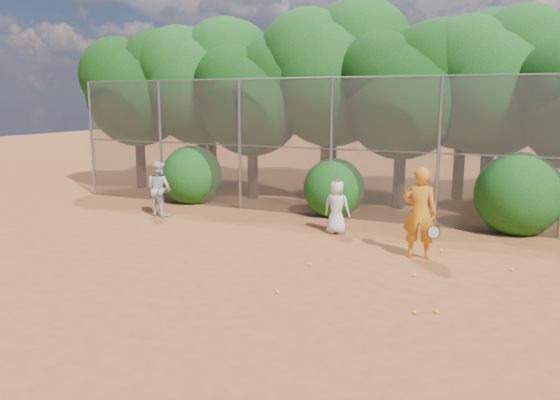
% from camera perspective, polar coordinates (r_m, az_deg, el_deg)
% --- Properties ---
extents(ground, '(80.00, 80.00, 0.00)m').
position_cam_1_polar(ground, '(10.36, -0.80, -8.74)').
color(ground, '#A05324').
rests_on(ground, ground).
extents(fence_back, '(20.05, 0.09, 4.03)m').
position_cam_1_polar(fence_back, '(15.50, 8.46, 5.37)').
color(fence_back, gray).
rests_on(fence_back, ground).
extents(tree_0, '(4.38, 3.81, 6.00)m').
position_cam_1_polar(tree_0, '(21.72, -14.52, 11.57)').
color(tree_0, black).
rests_on(tree_0, ground).
extents(tree_1, '(4.64, 4.03, 6.35)m').
position_cam_1_polar(tree_1, '(20.66, -8.12, 12.51)').
color(tree_1, black).
rests_on(tree_1, ground).
extents(tree_2, '(3.99, 3.47, 5.47)m').
position_cam_1_polar(tree_2, '(18.78, -2.75, 11.04)').
color(tree_2, black).
rests_on(tree_2, ground).
extents(tree_3, '(4.89, 4.26, 6.70)m').
position_cam_1_polar(tree_3, '(18.73, 5.72, 13.48)').
color(tree_3, black).
rests_on(tree_3, ground).
extents(tree_4, '(4.19, 3.64, 5.73)m').
position_cam_1_polar(tree_4, '(17.45, 12.91, 11.40)').
color(tree_4, black).
rests_on(tree_4, ground).
extents(tree_5, '(4.51, 3.92, 6.17)m').
position_cam_1_polar(tree_5, '(17.90, 21.53, 11.84)').
color(tree_5, black).
rests_on(tree_5, ground).
extents(tree_9, '(4.83, 4.20, 6.62)m').
position_cam_1_polar(tree_9, '(23.14, -7.09, 12.75)').
color(tree_9, black).
rests_on(tree_9, ground).
extents(tree_10, '(5.15, 4.48, 7.06)m').
position_cam_1_polar(tree_10, '(21.15, 5.13, 13.78)').
color(tree_10, black).
rests_on(tree_10, ground).
extents(tree_11, '(4.64, 4.03, 6.35)m').
position_cam_1_polar(tree_11, '(19.59, 18.89, 12.17)').
color(tree_11, black).
rests_on(tree_11, ground).
extents(bush_0, '(2.00, 2.00, 2.00)m').
position_cam_1_polar(bush_0, '(18.42, -9.19, 2.86)').
color(bush_0, '#134B12').
rests_on(bush_0, ground).
extents(bush_1, '(1.80, 1.80, 1.80)m').
position_cam_1_polar(bush_1, '(16.20, 5.66, 1.54)').
color(bush_1, '#134B12').
rests_on(bush_1, ground).
extents(bush_2, '(2.20, 2.20, 2.20)m').
position_cam_1_polar(bush_2, '(15.29, 23.65, 0.92)').
color(bush_2, '#134B12').
rests_on(bush_2, ground).
extents(player_yellow, '(0.88, 0.59, 2.00)m').
position_cam_1_polar(player_yellow, '(12.13, 14.37, -1.31)').
color(player_yellow, orange).
rests_on(player_yellow, ground).
extents(player_teen, '(0.68, 0.46, 1.42)m').
position_cam_1_polar(player_teen, '(14.01, 5.96, -0.69)').
color(player_teen, silver).
rests_on(player_teen, ground).
extents(player_white, '(0.90, 0.78, 1.62)m').
position_cam_1_polar(player_white, '(16.47, -12.53, 1.17)').
color(player_white, silver).
rests_on(player_white, ground).
extents(ball_0, '(0.07, 0.07, 0.07)m').
position_cam_1_polar(ball_0, '(11.05, 13.85, -7.63)').
color(ball_0, '#C0E329').
rests_on(ball_0, ground).
extents(ball_1, '(0.07, 0.07, 0.07)m').
position_cam_1_polar(ball_1, '(12.92, 16.48, -5.10)').
color(ball_1, '#C0E329').
rests_on(ball_1, ground).
extents(ball_2, '(0.07, 0.07, 0.07)m').
position_cam_1_polar(ball_2, '(9.23, 13.88, -11.31)').
color(ball_2, '#C0E329').
rests_on(ball_2, ground).
extents(ball_3, '(0.07, 0.07, 0.07)m').
position_cam_1_polar(ball_3, '(9.35, 16.06, -11.14)').
color(ball_3, '#C0E329').
rests_on(ball_3, ground).
extents(ball_4, '(0.07, 0.07, 0.07)m').
position_cam_1_polar(ball_4, '(9.85, -0.27, -9.57)').
color(ball_4, '#C0E329').
rests_on(ball_4, ground).
extents(ball_5, '(0.07, 0.07, 0.07)m').
position_cam_1_polar(ball_5, '(12.03, 23.08, -6.69)').
color(ball_5, '#C0E329').
rests_on(ball_5, ground).
extents(ball_6, '(0.07, 0.07, 0.07)m').
position_cam_1_polar(ball_6, '(11.39, 3.11, -6.77)').
color(ball_6, '#C0E329').
rests_on(ball_6, ground).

